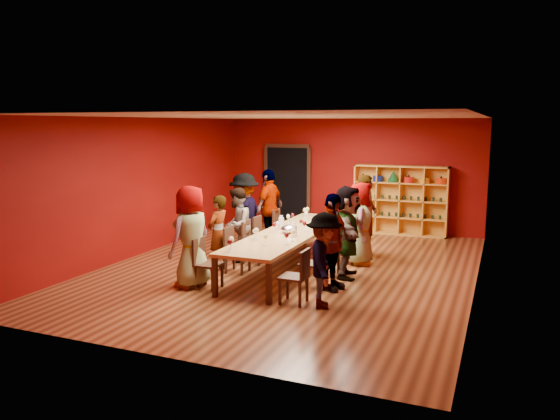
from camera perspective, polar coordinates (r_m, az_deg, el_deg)
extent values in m
cube|color=#5A2E17|center=(10.98, 1.04, -6.17)|extent=(7.10, 9.10, 0.02)
cube|color=#660705|center=(14.95, 7.39, 3.70)|extent=(7.10, 0.02, 3.00)
cube|color=#660705|center=(6.74, -13.07, -2.90)|extent=(7.10, 0.02, 3.00)
cube|color=#660705|center=(12.39, -14.25, 2.41)|extent=(0.02, 9.10, 3.00)
cube|color=#660705|center=(9.97, 20.21, 0.59)|extent=(0.02, 9.10, 3.00)
cube|color=beige|center=(10.59, 1.09, 9.80)|extent=(7.10, 9.10, 0.02)
cube|color=#B3854A|center=(10.81, 1.05, -2.43)|extent=(1.10, 4.50, 0.06)
cube|color=black|center=(9.19, -6.81, -6.96)|extent=(0.08, 0.08, 0.69)
cube|color=black|center=(13.04, 2.52, -2.13)|extent=(0.08, 0.08, 0.69)
cube|color=black|center=(8.77, -1.16, -7.68)|extent=(0.08, 0.08, 0.69)
cube|color=black|center=(12.75, 6.67, -2.44)|extent=(0.08, 0.08, 0.69)
cube|color=black|center=(15.48, 0.85, 2.47)|extent=(1.20, 0.14, 2.20)
cube|color=black|center=(15.33, 0.76, 6.72)|extent=(1.32, 0.06, 0.10)
cube|color=black|center=(15.67, -1.46, 2.55)|extent=(0.10, 0.06, 2.20)
cube|color=black|center=(15.19, 3.03, 2.33)|extent=(0.10, 0.06, 2.20)
cube|color=gold|center=(14.74, 7.94, 1.27)|extent=(0.04, 0.40, 1.80)
cube|color=gold|center=(14.34, 17.10, 0.74)|extent=(0.04, 0.40, 1.80)
cube|color=gold|center=(14.40, 12.57, 4.48)|extent=(2.40, 0.40, 0.04)
cube|color=gold|center=(14.64, 12.34, -2.40)|extent=(2.40, 0.40, 0.04)
cube|color=gold|center=(14.68, 12.59, 1.11)|extent=(2.40, 0.02, 1.80)
cube|color=gold|center=(14.56, 12.40, -0.74)|extent=(2.36, 0.38, 0.03)
cube|color=gold|center=(14.49, 12.46, 1.01)|extent=(2.36, 0.38, 0.03)
cube|color=gold|center=(14.44, 12.52, 2.78)|extent=(2.36, 0.38, 0.03)
cube|color=gold|center=(14.61, 10.14, 1.14)|extent=(0.03, 0.38, 1.76)
cube|color=gold|center=(14.49, 12.46, 1.01)|extent=(0.03, 0.38, 1.76)
cube|color=gold|center=(14.40, 14.81, 0.87)|extent=(0.03, 0.38, 1.76)
cylinder|color=red|center=(14.63, 8.67, 3.33)|extent=(0.26, 0.26, 0.15)
sphere|color=black|center=(14.62, 8.67, 3.70)|extent=(0.05, 0.05, 0.05)
cylinder|color=navy|center=(14.54, 10.20, 3.25)|extent=(0.26, 0.26, 0.15)
sphere|color=black|center=(14.53, 10.21, 3.62)|extent=(0.05, 0.05, 0.05)
cylinder|color=#16592C|center=(14.47, 11.74, 3.04)|extent=(0.26, 0.26, 0.08)
cone|color=#16592C|center=(14.45, 11.76, 3.63)|extent=(0.24, 0.24, 0.22)
cylinder|color=red|center=(14.40, 13.31, 3.09)|extent=(0.26, 0.26, 0.15)
sphere|color=black|center=(14.39, 13.33, 3.47)|extent=(0.05, 0.05, 0.05)
cylinder|color=orange|center=(14.34, 14.89, 3.01)|extent=(0.26, 0.26, 0.15)
sphere|color=black|center=(14.33, 14.91, 3.39)|extent=(0.05, 0.05, 0.05)
cylinder|color=red|center=(14.29, 16.48, 2.92)|extent=(0.26, 0.26, 0.15)
sphere|color=black|center=(14.28, 16.50, 3.30)|extent=(0.05, 0.05, 0.05)
cylinder|color=black|center=(14.76, 8.51, -0.25)|extent=(0.07, 0.07, 0.10)
cylinder|color=black|center=(14.71, 9.20, -0.29)|extent=(0.07, 0.07, 0.10)
cylinder|color=black|center=(14.67, 9.91, -0.34)|extent=(0.07, 0.07, 0.10)
cylinder|color=black|center=(14.63, 10.61, -0.38)|extent=(0.07, 0.07, 0.10)
cylinder|color=black|center=(14.60, 11.32, -0.42)|extent=(0.07, 0.07, 0.10)
cylinder|color=black|center=(14.57, 12.04, -0.47)|extent=(0.07, 0.07, 0.10)
cylinder|color=black|center=(14.53, 12.75, -0.51)|extent=(0.07, 0.07, 0.10)
cylinder|color=black|center=(14.51, 13.47, -0.56)|extent=(0.07, 0.07, 0.10)
cylinder|color=black|center=(14.48, 14.20, -0.60)|extent=(0.07, 0.07, 0.10)
cylinder|color=black|center=(14.45, 14.92, -0.65)|extent=(0.07, 0.07, 0.10)
cylinder|color=black|center=(14.43, 15.65, -0.69)|extent=(0.07, 0.07, 0.10)
cylinder|color=black|center=(14.41, 16.38, -0.74)|extent=(0.07, 0.07, 0.10)
cylinder|color=black|center=(14.69, 8.55, 1.49)|extent=(0.07, 0.07, 0.10)
cylinder|color=black|center=(14.65, 9.25, 1.45)|extent=(0.07, 0.07, 0.10)
cylinder|color=black|center=(14.61, 9.95, 1.41)|extent=(0.07, 0.07, 0.10)
cylinder|color=black|center=(14.57, 10.66, 1.37)|extent=(0.07, 0.07, 0.10)
cylinder|color=black|center=(14.53, 11.38, 1.33)|extent=(0.07, 0.07, 0.10)
cylinder|color=black|center=(14.50, 12.10, 1.29)|extent=(0.07, 0.07, 0.10)
cylinder|color=black|center=(14.47, 12.82, 1.25)|extent=(0.07, 0.07, 0.10)
cylinder|color=black|center=(14.44, 13.54, 1.20)|extent=(0.07, 0.07, 0.10)
cylinder|color=black|center=(14.41, 14.26, 1.16)|extent=(0.07, 0.07, 0.10)
cylinder|color=black|center=(14.39, 14.99, 1.12)|extent=(0.07, 0.07, 0.10)
cylinder|color=black|center=(14.37, 15.72, 1.08)|extent=(0.07, 0.07, 0.10)
cylinder|color=black|center=(14.35, 16.46, 1.03)|extent=(0.07, 0.07, 0.10)
cube|color=black|center=(9.65, -7.47, -5.67)|extent=(0.42, 0.42, 0.04)
cube|color=black|center=(9.69, -8.48, -4.17)|extent=(0.04, 0.40, 0.44)
cube|color=black|center=(9.66, -8.83, -7.08)|extent=(0.04, 0.04, 0.41)
cube|color=black|center=(9.49, -7.06, -7.33)|extent=(0.04, 0.04, 0.41)
cube|color=black|center=(9.94, -7.81, -6.59)|extent=(0.04, 0.04, 0.41)
cube|color=black|center=(9.78, -6.08, -6.82)|extent=(0.04, 0.04, 0.41)
imported|color=#5A7BBA|center=(9.72, -9.29, -2.76)|extent=(0.67, 0.97, 1.80)
cube|color=black|center=(10.61, -4.45, -4.28)|extent=(0.42, 0.42, 0.04)
cube|color=black|center=(10.64, -5.38, -2.92)|extent=(0.04, 0.40, 0.44)
cube|color=black|center=(10.60, -5.68, -5.57)|extent=(0.04, 0.04, 0.41)
cube|color=black|center=(10.44, -4.02, -5.76)|extent=(0.04, 0.04, 0.41)
cube|color=black|center=(10.89, -4.83, -5.16)|extent=(0.04, 0.04, 0.41)
cube|color=black|center=(10.74, -3.21, -5.34)|extent=(0.04, 0.04, 0.41)
imported|color=#C88689|center=(10.74, -6.48, -2.42)|extent=(0.46, 0.59, 1.49)
cube|color=black|center=(11.29, -2.68, -3.45)|extent=(0.42, 0.42, 0.04)
cube|color=black|center=(11.32, -3.56, -2.18)|extent=(0.04, 0.40, 0.44)
cube|color=black|center=(11.26, -3.82, -4.66)|extent=(0.04, 0.04, 0.41)
cube|color=black|center=(11.12, -2.25, -4.83)|extent=(0.04, 0.04, 0.41)
cube|color=black|center=(11.56, -3.08, -4.30)|extent=(0.04, 0.04, 0.41)
cube|color=black|center=(11.42, -1.53, -4.45)|extent=(0.04, 0.04, 0.41)
imported|color=#C2828C|center=(11.39, -4.51, -1.56)|extent=(0.56, 0.83, 1.56)
cube|color=black|center=(11.77, -1.56, -2.92)|extent=(0.42, 0.42, 0.04)
cube|color=black|center=(11.80, -2.41, -1.71)|extent=(0.04, 0.40, 0.44)
cube|color=black|center=(11.74, -2.65, -4.09)|extent=(0.04, 0.04, 0.41)
cube|color=black|center=(11.60, -1.12, -4.24)|extent=(0.04, 0.04, 0.41)
cube|color=black|center=(12.04, -1.96, -3.75)|extent=(0.04, 0.04, 0.41)
cube|color=black|center=(11.91, -0.47, -3.89)|extent=(0.04, 0.04, 0.41)
imported|color=#151E39|center=(11.89, -3.73, -0.49)|extent=(0.52, 1.18, 1.81)
cube|color=black|center=(12.73, 0.39, -2.01)|extent=(0.42, 0.42, 0.04)
cube|color=black|center=(12.76, -0.40, -0.89)|extent=(0.04, 0.40, 0.44)
cube|color=black|center=(12.69, -0.61, -3.09)|extent=(0.04, 0.04, 0.41)
cube|color=black|center=(12.56, 0.82, -3.21)|extent=(0.04, 0.04, 0.41)
cube|color=black|center=(12.99, -0.02, -2.80)|extent=(0.04, 0.04, 0.41)
cube|color=black|center=(12.87, 1.38, -2.91)|extent=(0.04, 0.04, 0.41)
imported|color=#505055|center=(12.79, -1.12, 0.22)|extent=(0.61, 1.12, 1.82)
cube|color=black|center=(8.82, 1.45, -7.02)|extent=(0.42, 0.42, 0.04)
cube|color=black|center=(8.69, 2.63, -5.62)|extent=(0.04, 0.40, 0.44)
cube|color=black|center=(8.79, 0.00, -8.60)|extent=(0.04, 0.04, 0.41)
cube|color=black|center=(8.67, 2.10, -8.85)|extent=(0.04, 0.04, 0.41)
cube|color=black|center=(9.09, 0.82, -8.00)|extent=(0.04, 0.04, 0.41)
cube|color=black|center=(8.98, 2.86, -8.23)|extent=(0.04, 0.04, 0.41)
imported|color=#47474B|center=(8.57, 4.61, -5.26)|extent=(0.69, 1.05, 1.51)
cube|color=black|center=(9.64, 3.40, -5.63)|extent=(0.42, 0.42, 0.04)
cube|color=black|center=(9.53, 4.49, -4.33)|extent=(0.04, 0.40, 0.44)
cube|color=black|center=(9.60, 2.09, -7.07)|extent=(0.04, 0.04, 0.41)
cube|color=black|center=(9.50, 4.03, -7.27)|extent=(0.04, 0.04, 0.41)
cube|color=black|center=(9.91, 2.77, -6.56)|extent=(0.04, 0.04, 0.41)
cube|color=black|center=(9.81, 4.66, -6.75)|extent=(0.04, 0.04, 0.41)
imported|color=#161D3C|center=(9.44, 5.40, -3.36)|extent=(0.69, 1.07, 1.69)
cube|color=black|center=(10.46, 4.99, -4.48)|extent=(0.42, 0.42, 0.04)
cube|color=black|center=(10.35, 6.01, -3.28)|extent=(0.04, 0.40, 0.44)
cube|color=black|center=(10.41, 3.79, -5.81)|extent=(0.04, 0.04, 0.41)
cube|color=black|center=(10.31, 5.59, -5.98)|extent=(0.04, 0.04, 0.41)
cube|color=black|center=(10.72, 4.37, -5.38)|extent=(0.04, 0.04, 0.41)
cube|color=black|center=(10.62, 6.12, -5.54)|extent=(0.04, 0.04, 0.41)
imported|color=#CC8891|center=(10.26, 7.07, -2.27)|extent=(0.75, 1.67, 1.74)
cube|color=black|center=(11.42, 6.54, -3.35)|extent=(0.42, 0.42, 0.04)
cube|color=black|center=(11.32, 7.49, -2.24)|extent=(0.04, 0.40, 0.44)
cube|color=black|center=(11.36, 5.46, -4.57)|extent=(0.04, 0.04, 0.41)
cube|color=black|center=(11.27, 7.12, -4.71)|extent=(0.04, 0.04, 0.41)
cube|color=black|center=(11.68, 5.95, -4.20)|extent=(0.04, 0.04, 0.41)
cube|color=black|center=(11.59, 7.57, -4.33)|extent=(0.04, 0.04, 0.41)
imported|color=#5B81BB|center=(11.25, 8.40, -1.42)|extent=(0.62, 0.91, 1.69)
cube|color=black|center=(12.09, 7.47, -2.68)|extent=(0.42, 0.42, 0.04)
cube|color=black|center=(12.00, 8.37, -1.62)|extent=(0.04, 0.40, 0.44)
cube|color=black|center=(12.02, 6.45, -3.83)|extent=(0.04, 0.04, 0.41)
cube|color=black|center=(11.93, 8.02, -3.95)|extent=(0.04, 0.04, 0.41)
cube|color=black|center=(12.34, 6.89, -3.50)|extent=(0.04, 0.04, 0.41)
cube|color=black|center=(12.26, 8.42, -3.62)|extent=(0.04, 0.04, 0.41)
imported|color=pink|center=(11.93, 9.05, -0.62)|extent=(0.50, 0.67, 1.78)
cylinder|color=white|center=(11.89, 1.31, -1.21)|extent=(0.06, 0.06, 0.01)
cylinder|color=white|center=(11.88, 1.31, -0.95)|extent=(0.01, 0.01, 0.10)
ellipsoid|color=#47070D|center=(11.87, 1.32, -0.54)|extent=(0.08, 0.08, 0.09)
cylinder|color=white|center=(10.80, 2.58, -2.26)|extent=(0.07, 0.07, 0.01)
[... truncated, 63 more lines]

